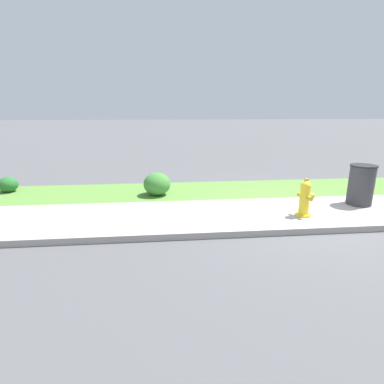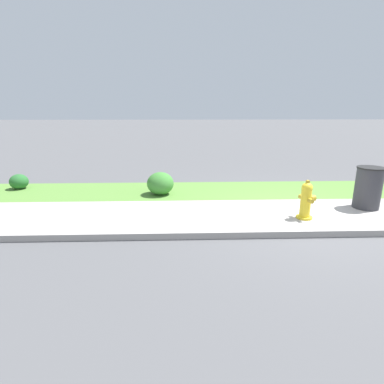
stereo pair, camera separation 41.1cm
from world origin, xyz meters
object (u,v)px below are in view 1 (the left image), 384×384
(fire_hydrant_near_corner, at_px, (305,198))
(shrub_bush_near_lamp, at_px, (8,184))
(trash_bin, at_px, (361,185))
(shrub_bush_far_verge, at_px, (157,184))

(fire_hydrant_near_corner, distance_m, shrub_bush_near_lamp, 7.39)
(trash_bin, xyz_separation_m, shrub_bush_far_verge, (-4.61, 1.28, -0.17))
(shrub_bush_near_lamp, bearing_deg, shrub_bush_far_verge, -10.07)
(fire_hydrant_near_corner, relative_size, trash_bin, 0.85)
(fire_hydrant_near_corner, distance_m, trash_bin, 1.72)
(trash_bin, relative_size, shrub_bush_near_lamp, 1.92)
(shrub_bush_far_verge, bearing_deg, trash_bin, -15.56)
(fire_hydrant_near_corner, height_order, shrub_bush_near_lamp, fire_hydrant_near_corner)
(shrub_bush_far_verge, bearing_deg, fire_hydrant_near_corner, -32.15)
(fire_hydrant_near_corner, xyz_separation_m, shrub_bush_far_verge, (-3.00, 1.88, -0.09))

